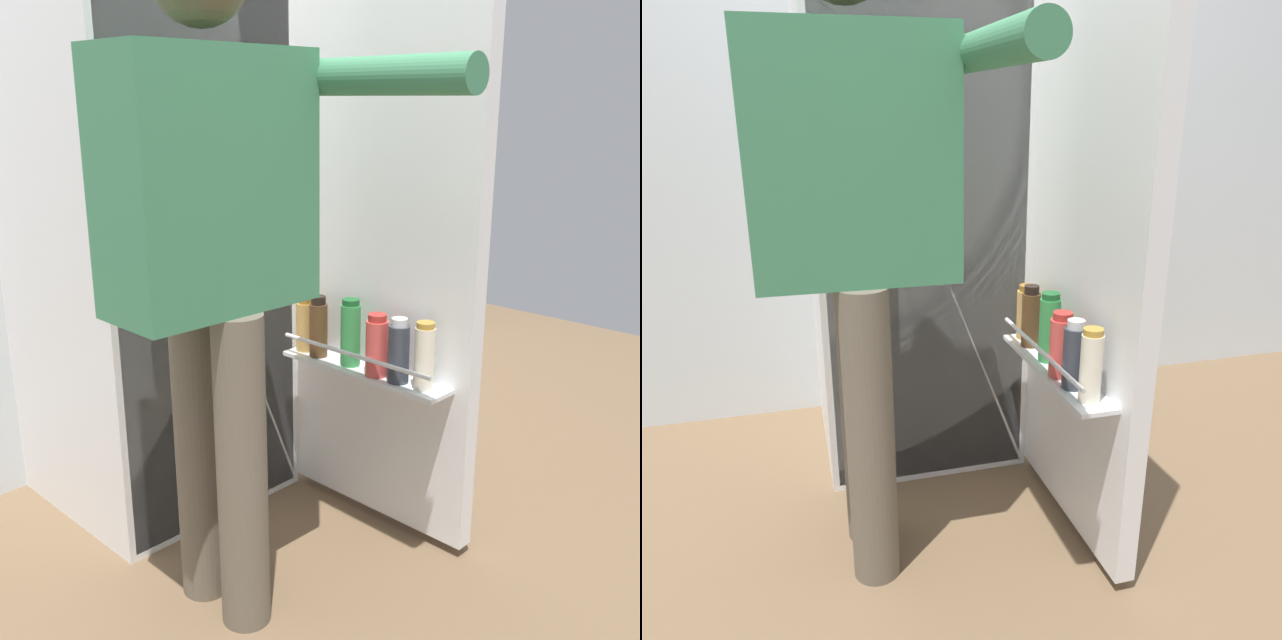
# 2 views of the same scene
# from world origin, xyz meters

# --- Properties ---
(ground_plane) EXTENTS (5.44, 5.44, 0.00)m
(ground_plane) POSITION_xyz_m (0.00, 0.00, 0.00)
(ground_plane) COLOR brown
(kitchen_wall) EXTENTS (4.40, 0.10, 2.61)m
(kitchen_wall) POSITION_xyz_m (0.00, 0.93, 1.31)
(kitchen_wall) COLOR silver
(kitchen_wall) RESTS_ON ground_plane
(refrigerator) EXTENTS (0.70, 1.27, 1.63)m
(refrigerator) POSITION_xyz_m (0.03, 0.51, 0.82)
(refrigerator) COLOR white
(refrigerator) RESTS_ON ground_plane
(person) EXTENTS (0.53, 0.77, 1.58)m
(person) POSITION_xyz_m (-0.23, -0.06, 0.95)
(person) COLOR #665B4C
(person) RESTS_ON ground_plane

